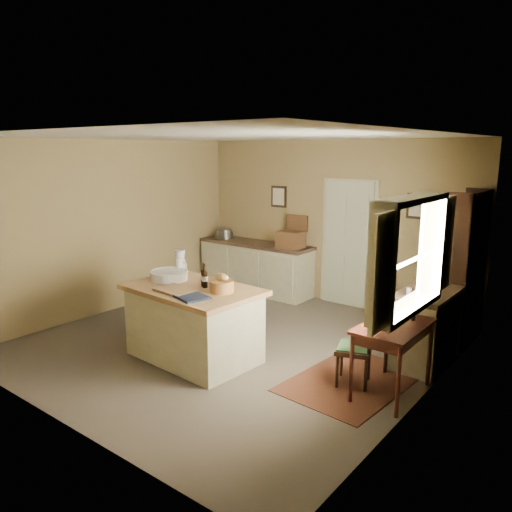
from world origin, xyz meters
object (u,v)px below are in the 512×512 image
at_px(writing_desk, 393,333).
at_px(shelving_unit, 467,268).
at_px(work_island, 193,321).
at_px(right_cabinet, 425,327).
at_px(desk_chair, 354,349).
at_px(sideboard, 256,265).

xyz_separation_m(writing_desk, shelving_unit, (0.15, 2.00, 0.34)).
xyz_separation_m(work_island, writing_desk, (2.30, 0.62, 0.19)).
bearing_deg(writing_desk, right_cabinet, 90.01).
distance_m(right_cabinet, shelving_unit, 1.18).
xyz_separation_m(writing_desk, desk_chair, (-0.41, -0.05, -0.27)).
bearing_deg(sideboard, writing_desk, -32.24).
height_order(writing_desk, right_cabinet, right_cabinet).
xyz_separation_m(desk_chair, right_cabinet, (0.41, 1.02, 0.05)).
height_order(right_cabinet, shelving_unit, shelving_unit).
relative_size(sideboard, shelving_unit, 1.08).
bearing_deg(desk_chair, sideboard, 124.64).
bearing_deg(sideboard, work_island, -66.48).
height_order(writing_desk, desk_chair, writing_desk).
distance_m(sideboard, desk_chair, 3.87).
xyz_separation_m(sideboard, writing_desk, (3.54, -2.23, 0.19)).
bearing_deg(work_island, shelving_unit, 50.45).
relative_size(work_island, desk_chair, 2.09).
height_order(sideboard, desk_chair, sideboard).
height_order(sideboard, shelving_unit, shelving_unit).
relative_size(work_island, writing_desk, 1.79).
relative_size(work_island, sideboard, 0.77).
bearing_deg(sideboard, desk_chair, -36.13).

